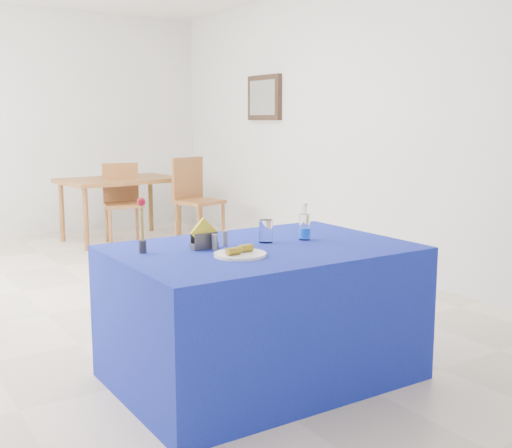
{
  "coord_description": "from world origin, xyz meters",
  "views": [
    {
      "loc": [
        -1.75,
        -4.76,
        1.46
      ],
      "look_at": [
        0.02,
        -2.01,
        0.92
      ],
      "focal_mm": 45.0,
      "sensor_mm": 36.0,
      "label": 1
    }
  ],
  "objects": [
    {
      "name": "floor",
      "position": [
        0.0,
        0.0,
        0.0
      ],
      "size": [
        7.0,
        7.0,
        0.0
      ],
      "primitive_type": "plane",
      "color": "beige",
      "rests_on": "ground"
    },
    {
      "name": "room_shell",
      "position": [
        0.0,
        0.0,
        1.75
      ],
      "size": [
        7.0,
        7.0,
        7.0
      ],
      "color": "silver",
      "rests_on": "ground"
    },
    {
      "name": "picture_frame",
      "position": [
        2.47,
        1.6,
        1.7
      ],
      "size": [
        0.06,
        0.64,
        0.52
      ],
      "primitive_type": "cube",
      "color": "black",
      "rests_on": "room_shell"
    },
    {
      "name": "picture_art",
      "position": [
        2.44,
        1.6,
        1.7
      ],
      "size": [
        0.02,
        0.52,
        0.4
      ],
      "primitive_type": "cube",
      "color": "#998C66",
      "rests_on": "room_shell"
    },
    {
      "name": "plate",
      "position": [
        -0.07,
        -2.0,
        0.77
      ],
      "size": [
        0.27,
        0.27,
        0.01
      ],
      "primitive_type": "cylinder",
      "color": "white",
      "rests_on": "blue_table"
    },
    {
      "name": "drinking_glass",
      "position": [
        0.24,
        -1.77,
        0.82
      ],
      "size": [
        0.08,
        0.08,
        0.13
      ],
      "primitive_type": "cylinder",
      "color": "white",
      "rests_on": "blue_table"
    },
    {
      "name": "salt_shaker",
      "position": [
        -0.1,
        -1.8,
        0.8
      ],
      "size": [
        0.03,
        0.03,
        0.08
      ],
      "primitive_type": "cylinder",
      "color": "slate",
      "rests_on": "blue_table"
    },
    {
      "name": "pepper_shaker",
      "position": [
        -0.01,
        -1.74,
        0.8
      ],
      "size": [
        0.03,
        0.03,
        0.08
      ],
      "primitive_type": "cylinder",
      "color": "slate",
      "rests_on": "blue_table"
    },
    {
      "name": "blue_table",
      "position": [
        0.16,
        -1.86,
        0.38
      ],
      "size": [
        1.6,
        1.1,
        0.76
      ],
      "color": "#101A97",
      "rests_on": "floor"
    },
    {
      "name": "water_bottle",
      "position": [
        0.48,
        -1.82,
        0.83
      ],
      "size": [
        0.07,
        0.07,
        0.21
      ],
      "color": "white",
      "rests_on": "blue_table"
    },
    {
      "name": "napkin_holder",
      "position": [
        -0.14,
        -1.74,
        0.81
      ],
      "size": [
        0.16,
        0.06,
        0.17
      ],
      "color": "#39393E",
      "rests_on": "blue_table"
    },
    {
      "name": "rose_vase",
      "position": [
        -0.46,
        -1.66,
        0.9
      ],
      "size": [
        0.04,
        0.04,
        0.29
      ],
      "color": "#242429",
      "rests_on": "blue_table"
    },
    {
      "name": "oak_table",
      "position": [
        1.03,
        2.57,
        0.68
      ],
      "size": [
        1.44,
        1.0,
        0.76
      ],
      "color": "olive",
      "rests_on": "floor"
    },
    {
      "name": "chair_bg_left",
      "position": [
        0.99,
        2.39,
        0.54
      ],
      "size": [
        0.5,
        0.5,
        0.94
      ],
      "rotation": [
        0.0,
        0.0,
        -0.23
      ],
      "color": "brown",
      "rests_on": "floor"
    },
    {
      "name": "chair_bg_right",
      "position": [
        1.7,
        1.93,
        0.58
      ],
      "size": [
        0.55,
        0.55,
        1.01
      ],
      "rotation": [
        0.0,
        0.0,
        0.25
      ],
      "color": "brown",
      "rests_on": "floor"
    },
    {
      "name": "banana_pieces",
      "position": [
        -0.07,
        -2.01,
        0.79
      ],
      "size": [
        0.17,
        0.08,
        0.04
      ],
      "color": "yellow",
      "rests_on": "plate"
    }
  ]
}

